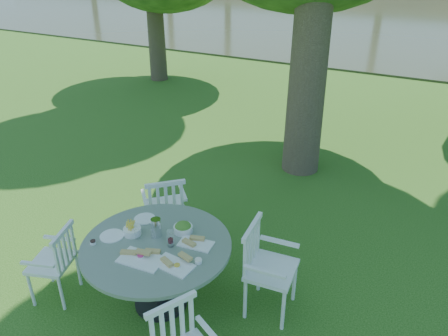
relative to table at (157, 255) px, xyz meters
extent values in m
plane|color=#19410D|center=(-0.10, 1.46, -0.65)|extent=(140.00, 140.00, 0.00)
cylinder|color=black|center=(0.00, 0.00, -0.63)|extent=(0.56, 0.56, 0.04)
cylinder|color=black|center=(0.00, 0.00, -0.26)|extent=(0.12, 0.12, 0.71)
cylinder|color=slate|center=(0.00, 0.00, 0.12)|extent=(1.50, 1.50, 0.04)
cylinder|color=white|center=(1.28, 0.26, -0.40)|extent=(0.04, 0.04, 0.50)
cylinder|color=white|center=(1.24, 0.70, -0.40)|extent=(0.04, 0.04, 0.50)
cylinder|color=white|center=(0.88, 0.23, -0.40)|extent=(0.04, 0.04, 0.50)
cylinder|color=white|center=(0.84, 0.67, -0.40)|extent=(0.04, 0.04, 0.50)
cube|color=white|center=(1.06, 0.47, -0.13)|extent=(0.50, 0.54, 0.04)
cube|color=white|center=(0.84, 0.45, 0.10)|extent=(0.09, 0.51, 0.51)
cylinder|color=white|center=(-0.58, 1.27, -0.41)|extent=(0.04, 0.04, 0.47)
cylinder|color=white|center=(-0.88, 0.98, -0.41)|extent=(0.04, 0.04, 0.47)
cylinder|color=white|center=(-0.32, 1.00, -0.41)|extent=(0.04, 0.04, 0.47)
cylinder|color=white|center=(-0.62, 0.71, -0.41)|extent=(0.04, 0.04, 0.47)
cube|color=white|center=(-0.60, 0.99, -0.16)|extent=(0.65, 0.65, 0.04)
cube|color=white|center=(-0.46, 0.84, 0.06)|extent=(0.38, 0.36, 0.48)
cylinder|color=white|center=(-1.30, -0.29, -0.43)|extent=(0.03, 0.03, 0.43)
cylinder|color=white|center=(-1.18, -0.65, -0.43)|extent=(0.03, 0.03, 0.43)
cylinder|color=white|center=(-0.97, -0.18, -0.43)|extent=(0.03, 0.03, 0.43)
cylinder|color=white|center=(-0.86, -0.55, -0.43)|extent=(0.03, 0.03, 0.43)
cube|color=white|center=(-1.08, -0.42, -0.20)|extent=(0.52, 0.54, 0.04)
cube|color=white|center=(-0.90, -0.36, 0.00)|extent=(0.17, 0.43, 0.44)
cube|color=white|center=(0.65, -0.71, 0.03)|extent=(0.25, 0.43, 0.46)
cube|color=white|center=(0.02, -0.27, 0.14)|extent=(0.44, 0.28, 0.02)
cube|color=white|center=(0.34, -0.20, 0.14)|extent=(0.39, 0.25, 0.01)
cube|color=white|center=(0.35, 0.17, 0.14)|extent=(0.36, 0.23, 0.01)
cylinder|color=white|center=(-0.48, -0.11, 0.14)|extent=(0.25, 0.25, 0.01)
cylinder|color=white|center=(-0.37, 0.30, 0.14)|extent=(0.23, 0.23, 0.01)
cylinder|color=white|center=(-0.31, 0.02, 0.17)|extent=(0.18, 0.18, 0.07)
cylinder|color=white|center=(0.13, 0.30, 0.17)|extent=(0.20, 0.20, 0.07)
cylinder|color=silver|center=(-0.07, 0.11, 0.24)|extent=(0.10, 0.10, 0.20)
cylinder|color=white|center=(0.15, 0.04, 0.23)|extent=(0.07, 0.07, 0.18)
cylinder|color=white|center=(-0.08, 0.08, 0.19)|extent=(0.06, 0.06, 0.10)
cylinder|color=white|center=(-0.23, 0.00, 0.19)|extent=(0.06, 0.06, 0.11)
cylinder|color=white|center=(0.00, -0.25, 0.15)|extent=(0.07, 0.07, 0.03)
cylinder|color=white|center=(0.38, -0.21, 0.15)|extent=(0.07, 0.07, 0.03)
cylinder|color=white|center=(0.52, -0.05, 0.15)|extent=(0.07, 0.07, 0.03)
cylinder|color=white|center=(-0.56, -0.29, 0.15)|extent=(0.06, 0.06, 0.03)
cube|color=#30351F|center=(-0.10, 24.46, -0.65)|extent=(100.00, 28.00, 0.12)
camera|label=1|loc=(2.22, -2.81, 2.80)|focal=35.00mm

